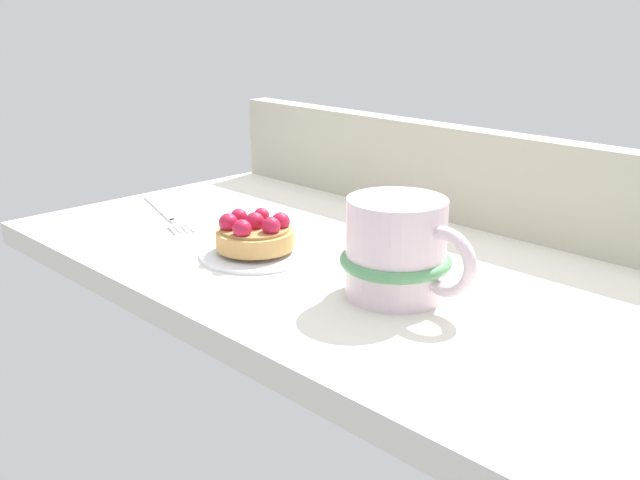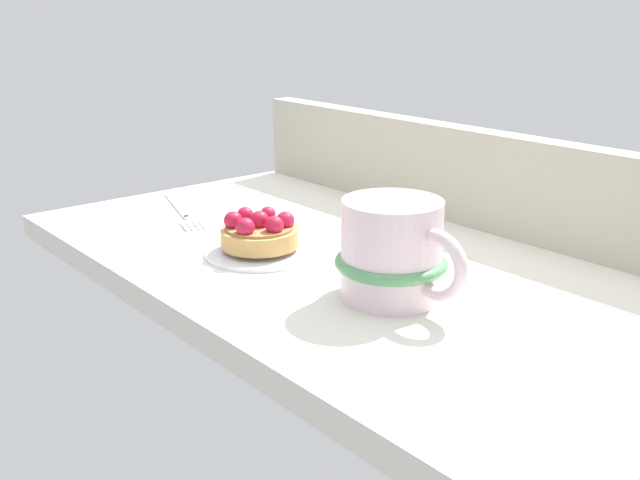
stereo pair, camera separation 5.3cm
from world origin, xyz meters
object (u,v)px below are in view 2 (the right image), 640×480
Objects in this scene: dessert_plate at (260,250)px; raspberry_tart at (259,232)px; coffee_mug at (394,252)px; dessert_fork at (181,209)px.

raspberry_tart is (0.00, -0.03, 2.00)cm from dessert_plate.
raspberry_tart is at bearing -173.15° from coffee_mug.
dessert_plate is 1.42× the size of raspberry_tart.
coffee_mug is at bearing 6.85° from raspberry_tart.
dessert_fork is (-19.81, 1.84, -0.15)cm from dessert_plate.
raspberry_tart reaches higher than dessert_plate.
coffee_mug is at bearing 6.74° from dessert_plate.
dessert_plate is 19.89cm from dessert_fork.
dessert_plate is at bearing -5.31° from dessert_fork.
dessert_plate is at bearing 92.02° from raspberry_tart.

